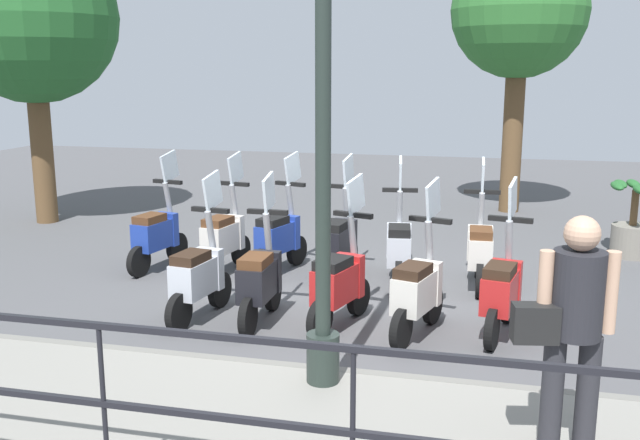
{
  "coord_description": "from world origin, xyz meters",
  "views": [
    {
      "loc": [
        -7.58,
        -1.36,
        2.61
      ],
      "look_at": [
        0.2,
        0.5,
        0.9
      ],
      "focal_mm": 40.0,
      "sensor_mm": 36.0,
      "label": 1
    }
  ],
  "objects_px": {
    "scooter_far_2": "(339,241)",
    "scooter_far_0": "(480,249)",
    "scooter_far_4": "(224,236)",
    "potted_palm": "(633,225)",
    "scooter_far_1": "(399,246)",
    "scooter_near_4": "(199,275)",
    "tree_distant": "(519,13)",
    "scooter_near_2": "(340,282)",
    "pedestrian_with_bag": "(572,320)",
    "scooter_near_0": "(502,289)",
    "scooter_near_1": "(418,289)",
    "tree_large": "(31,19)",
    "lamp_post_near": "(323,154)",
    "scooter_far_5": "(157,233)",
    "scooter_near_3": "(260,278)",
    "scooter_far_3": "(279,236)"
  },
  "relations": [
    {
      "from": "scooter_far_2",
      "to": "scooter_far_0",
      "type": "bearing_deg",
      "value": -80.94
    },
    {
      "from": "scooter_far_4",
      "to": "potted_palm",
      "type": "bearing_deg",
      "value": -58.74
    },
    {
      "from": "scooter_far_2",
      "to": "scooter_far_1",
      "type": "bearing_deg",
      "value": -87.87
    },
    {
      "from": "scooter_far_1",
      "to": "scooter_far_0",
      "type": "bearing_deg",
      "value": -91.3
    },
    {
      "from": "scooter_near_4",
      "to": "scooter_far_1",
      "type": "relative_size",
      "value": 1.0
    },
    {
      "from": "tree_distant",
      "to": "scooter_near_2",
      "type": "height_order",
      "value": "tree_distant"
    },
    {
      "from": "potted_palm",
      "to": "scooter_far_0",
      "type": "xyz_separation_m",
      "value": [
        -1.99,
        2.06,
        0.04
      ]
    },
    {
      "from": "scooter_far_0",
      "to": "pedestrian_with_bag",
      "type": "bearing_deg",
      "value": -173.39
    },
    {
      "from": "scooter_near_0",
      "to": "scooter_far_0",
      "type": "relative_size",
      "value": 1.0
    },
    {
      "from": "scooter_near_2",
      "to": "scooter_near_1",
      "type": "bearing_deg",
      "value": -78.57
    },
    {
      "from": "tree_large",
      "to": "scooter_near_4",
      "type": "xyz_separation_m",
      "value": [
        -3.95,
        -4.49,
        -2.91
      ]
    },
    {
      "from": "lamp_post_near",
      "to": "tree_distant",
      "type": "xyz_separation_m",
      "value": [
        8.29,
        -1.61,
        1.58
      ]
    },
    {
      "from": "scooter_near_0",
      "to": "scooter_far_5",
      "type": "xyz_separation_m",
      "value": [
        1.42,
        4.38,
        0.0
      ]
    },
    {
      "from": "scooter_far_1",
      "to": "scooter_far_4",
      "type": "relative_size",
      "value": 1.0
    },
    {
      "from": "scooter_near_2",
      "to": "scooter_far_5",
      "type": "height_order",
      "value": "same"
    },
    {
      "from": "scooter_near_0",
      "to": "scooter_near_3",
      "type": "height_order",
      "value": "same"
    },
    {
      "from": "scooter_near_0",
      "to": "scooter_far_4",
      "type": "relative_size",
      "value": 1.0
    },
    {
      "from": "tree_large",
      "to": "scooter_far_2",
      "type": "relative_size",
      "value": 3.14
    },
    {
      "from": "tree_distant",
      "to": "scooter_near_1",
      "type": "bearing_deg",
      "value": 171.45
    },
    {
      "from": "tree_large",
      "to": "scooter_near_1",
      "type": "distance_m",
      "value": 8.35
    },
    {
      "from": "scooter_near_0",
      "to": "scooter_near_4",
      "type": "xyz_separation_m",
      "value": [
        -0.25,
        3.09,
        0.0
      ]
    },
    {
      "from": "scooter_far_2",
      "to": "tree_large",
      "type": "bearing_deg",
      "value": 77.64
    },
    {
      "from": "scooter_near_3",
      "to": "scooter_far_1",
      "type": "distance_m",
      "value": 2.09
    },
    {
      "from": "tree_distant",
      "to": "scooter_far_4",
      "type": "relative_size",
      "value": 3.13
    },
    {
      "from": "potted_palm",
      "to": "scooter_far_1",
      "type": "xyz_separation_m",
      "value": [
        -2.09,
        3.03,
        0.04
      ]
    },
    {
      "from": "scooter_near_0",
      "to": "scooter_near_2",
      "type": "height_order",
      "value": "same"
    },
    {
      "from": "lamp_post_near",
      "to": "scooter_near_3",
      "type": "xyz_separation_m",
      "value": [
        1.55,
        1.03,
        -1.5
      ]
    },
    {
      "from": "scooter_near_3",
      "to": "scooter_far_1",
      "type": "xyz_separation_m",
      "value": [
        1.69,
        -1.22,
        0.0
      ]
    },
    {
      "from": "scooter_far_1",
      "to": "scooter_far_3",
      "type": "relative_size",
      "value": 1.0
    },
    {
      "from": "potted_palm",
      "to": "scooter_near_1",
      "type": "height_order",
      "value": "scooter_near_1"
    },
    {
      "from": "scooter_far_5",
      "to": "pedestrian_with_bag",
      "type": "bearing_deg",
      "value": -118.82
    },
    {
      "from": "scooter_near_2",
      "to": "scooter_far_0",
      "type": "relative_size",
      "value": 1.0
    },
    {
      "from": "pedestrian_with_bag",
      "to": "scooter_far_5",
      "type": "height_order",
      "value": "pedestrian_with_bag"
    },
    {
      "from": "scooter_far_2",
      "to": "scooter_near_2",
      "type": "bearing_deg",
      "value": -159.3
    },
    {
      "from": "scooter_near_1",
      "to": "scooter_near_4",
      "type": "height_order",
      "value": "same"
    },
    {
      "from": "scooter_far_2",
      "to": "scooter_far_5",
      "type": "distance_m",
      "value": 2.41
    },
    {
      "from": "scooter_far_4",
      "to": "pedestrian_with_bag",
      "type": "bearing_deg",
      "value": -126.41
    },
    {
      "from": "scooter_near_2",
      "to": "scooter_near_0",
      "type": "bearing_deg",
      "value": -68.57
    },
    {
      "from": "potted_palm",
      "to": "scooter_far_5",
      "type": "relative_size",
      "value": 0.69
    },
    {
      "from": "scooter_near_0",
      "to": "scooter_near_3",
      "type": "distance_m",
      "value": 2.43
    },
    {
      "from": "potted_palm",
      "to": "scooter_far_3",
      "type": "height_order",
      "value": "scooter_far_3"
    },
    {
      "from": "tree_large",
      "to": "pedestrian_with_bag",
      "type": "bearing_deg",
      "value": -127.92
    },
    {
      "from": "scooter_near_4",
      "to": "scooter_near_2",
      "type": "bearing_deg",
      "value": -77.15
    },
    {
      "from": "scooter_near_0",
      "to": "scooter_far_1",
      "type": "relative_size",
      "value": 1.0
    },
    {
      "from": "tree_large",
      "to": "scooter_far_1",
      "type": "bearing_deg",
      "value": -109.19
    },
    {
      "from": "pedestrian_with_bag",
      "to": "scooter_far_0",
      "type": "distance_m",
      "value": 4.16
    },
    {
      "from": "scooter_far_3",
      "to": "scooter_far_5",
      "type": "bearing_deg",
      "value": 114.6
    },
    {
      "from": "scooter_near_4",
      "to": "scooter_near_0",
      "type": "bearing_deg",
      "value": -77.12
    },
    {
      "from": "lamp_post_near",
      "to": "scooter_near_3",
      "type": "bearing_deg",
      "value": 33.61
    },
    {
      "from": "lamp_post_near",
      "to": "scooter_far_4",
      "type": "bearing_deg",
      "value": 32.63
    }
  ]
}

